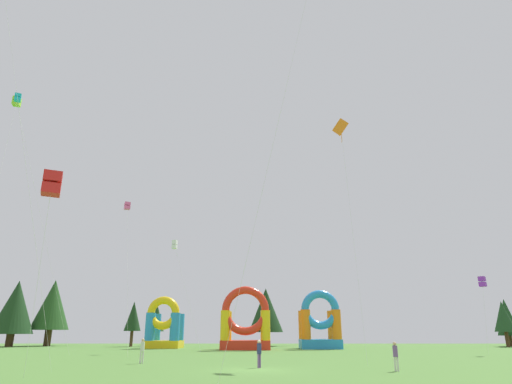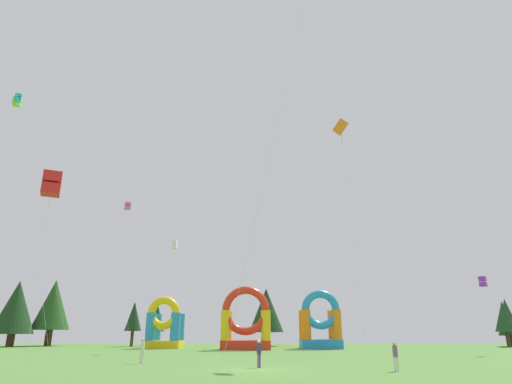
# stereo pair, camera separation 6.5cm
# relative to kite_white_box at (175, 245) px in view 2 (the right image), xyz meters

# --- Properties ---
(ground_plane) EXTENTS (120.00, 120.00, 0.00)m
(ground_plane) POSITION_rel_kite_white_box_xyz_m (9.66, -23.09, -11.82)
(ground_plane) COLOR #548438
(kite_white_box) EXTENTS (3.97, 1.08, 12.36)m
(kite_white_box) POSITION_rel_kite_white_box_xyz_m (0.00, 0.00, 0.00)
(kite_white_box) COLOR white
(kite_white_box) RESTS_ON ground_plane
(kite_pink_box) EXTENTS (3.64, 6.46, 15.71)m
(kite_pink_box) POSITION_rel_kite_white_box_xyz_m (-4.61, -4.43, 3.42)
(kite_pink_box) COLOR #EA599E
(kite_pink_box) RESTS_ON ground_plane
(kite_red_box) EXTENTS (1.47, 2.50, 9.72)m
(kite_red_box) POSITION_rel_kite_white_box_xyz_m (-0.48, -29.47, -2.68)
(kite_red_box) COLOR red
(kite_red_box) RESTS_ON ground_plane
(kite_lime_box) EXTENTS (8.91, 2.85, 26.87)m
(kite_lime_box) POSITION_rel_kite_white_box_xyz_m (-16.92, -7.82, 14.46)
(kite_lime_box) COLOR #8CD826
(kite_lime_box) RESTS_ON ground_plane
(kite_orange_diamond) EXTENTS (1.16, 5.35, 20.21)m
(kite_orange_diamond) POSITION_rel_kite_white_box_xyz_m (17.39, -14.63, 7.63)
(kite_orange_diamond) COLOR orange
(kite_orange_diamond) RESTS_ON ground_plane
(kite_cyan_box) EXTENTS (5.00, 8.60, 25.33)m
(kite_cyan_box) POSITION_rel_kite_white_box_xyz_m (-14.78, -11.17, 12.92)
(kite_cyan_box) COLOR #19B7CC
(kite_cyan_box) RESTS_ON ground_plane
(kite_purple_box) EXTENTS (1.58, 1.65, 7.47)m
(kite_purple_box) POSITION_rel_kite_white_box_xyz_m (32.64, -5.19, -4.86)
(kite_purple_box) COLOR purple
(kite_purple_box) RESTS_ON ground_plane
(person_left_edge) EXTENTS (0.39, 0.39, 1.62)m
(person_left_edge) POSITION_rel_kite_white_box_xyz_m (9.89, -21.53, -10.86)
(person_left_edge) COLOR #724C8C
(person_left_edge) RESTS_ON ground_plane
(person_far_side) EXTENTS (0.29, 0.29, 1.55)m
(person_far_side) POSITION_rel_kite_white_box_xyz_m (17.54, -23.93, -10.89)
(person_far_side) COLOR silver
(person_far_side) RESTS_ON ground_plane
(person_near_camera) EXTENTS (0.36, 0.36, 1.66)m
(person_near_camera) POSITION_rel_kite_white_box_xyz_m (1.72, -17.87, -10.83)
(person_near_camera) COLOR silver
(person_near_camera) RESTS_ON ground_plane
(inflatable_orange_dome) EXTENTS (5.23, 4.51, 7.36)m
(inflatable_orange_dome) POSITION_rel_kite_white_box_xyz_m (17.90, 9.51, -9.08)
(inflatable_orange_dome) COLOR #268CD8
(inflatable_orange_dome) RESTS_ON ground_plane
(inflatable_red_slide) EXTENTS (6.10, 4.21, 7.56)m
(inflatable_red_slide) POSITION_rel_kite_white_box_xyz_m (8.20, 6.20, -9.06)
(inflatable_red_slide) COLOR red
(inflatable_red_slide) RESTS_ON ground_plane
(inflatable_yellow_castle) EXTENTS (4.63, 4.80, 6.74)m
(inflatable_yellow_castle) POSITION_rel_kite_white_box_xyz_m (-3.10, 11.78, -9.27)
(inflatable_yellow_castle) COLOR yellow
(inflatable_yellow_castle) RESTS_ON ground_plane
(tree_row_0) EXTENTS (6.06, 6.06, 9.67)m
(tree_row_0) POSITION_rel_kite_white_box_xyz_m (-27.34, 17.67, -6.11)
(tree_row_0) COLOR #4C331E
(tree_row_0) RESTS_ON ground_plane
(tree_row_1) EXTENTS (5.87, 5.87, 10.27)m
(tree_row_1) POSITION_rel_kite_white_box_xyz_m (-23.68, 21.90, -5.53)
(tree_row_1) COLOR #4C331E
(tree_row_1) RESTS_ON ground_plane
(tree_row_2) EXTENTS (2.52, 2.52, 6.57)m
(tree_row_2) POSITION_rel_kite_white_box_xyz_m (-9.43, 18.61, -7.47)
(tree_row_2) COLOR #4C331E
(tree_row_2) RESTS_ON ground_plane
(tree_row_3) EXTENTS (2.49, 2.49, 6.32)m
(tree_row_3) POSITION_rel_kite_white_box_xyz_m (-6.72, 22.61, -7.62)
(tree_row_3) COLOR #4C331E
(tree_row_3) RESTS_ON ground_plane
(tree_row_4) EXTENTS (5.41, 5.41, 8.81)m
(tree_row_4) POSITION_rel_kite_white_box_xyz_m (10.96, 21.23, -6.43)
(tree_row_4) COLOR #4C331E
(tree_row_4) RESTS_ON ground_plane
(tree_row_5) EXTENTS (3.00, 3.00, 6.52)m
(tree_row_5) POSITION_rel_kite_white_box_xyz_m (46.54, 17.49, -7.55)
(tree_row_5) COLOR #4C331E
(tree_row_5) RESTS_ON ground_plane
(tree_row_6) EXTENTS (3.26, 3.26, 7.11)m
(tree_row_6) POSITION_rel_kite_white_box_xyz_m (48.60, 20.38, -7.51)
(tree_row_6) COLOR #4C331E
(tree_row_6) RESTS_ON ground_plane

